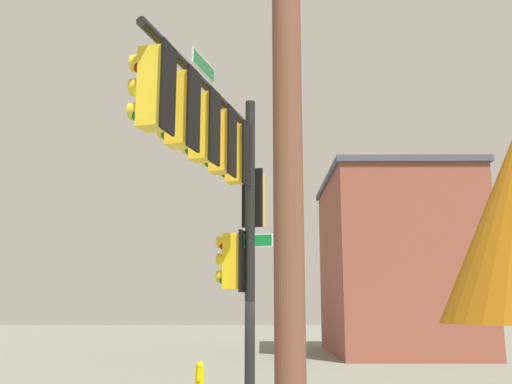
% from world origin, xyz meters
% --- Properties ---
extents(signal_pole_assembly, '(5.30, 1.99, 6.60)m').
position_xyz_m(signal_pole_assembly, '(1.46, -0.48, 4.65)').
color(signal_pole_assembly, black).
rests_on(signal_pole_assembly, ground_plane).
extents(utility_pole, '(1.49, 1.21, 7.51)m').
position_xyz_m(utility_pole, '(5.46, 0.51, 3.86)').
color(utility_pole, brown).
rests_on(utility_pole, ground_plane).
extents(fire_hydrant, '(0.33, 0.24, 0.83)m').
position_xyz_m(fire_hydrant, '(-5.79, -1.56, 0.41)').
color(fire_hydrant, '#F1B902').
rests_on(fire_hydrant, ground_plane).
extents(brick_building, '(9.92, 7.10, 9.11)m').
position_xyz_m(brick_building, '(-18.51, 7.20, 4.57)').
color(brick_building, brown).
rests_on(brick_building, ground_plane).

